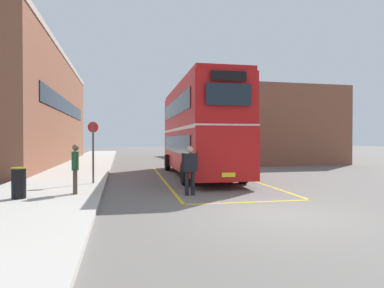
{
  "coord_description": "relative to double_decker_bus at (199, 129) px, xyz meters",
  "views": [
    {
      "loc": [
        -3.9,
        -7.67,
        1.93
      ],
      "look_at": [
        0.12,
        10.41,
        1.68
      ],
      "focal_mm": 30.39,
      "sensor_mm": 36.0,
      "label": 1
    }
  ],
  "objects": [
    {
      "name": "brick_building_left",
      "position": [
        -11.11,
        11.1,
        1.81
      ],
      "size": [
        5.79,
        24.38,
        8.63
      ],
      "color": "brown",
      "rests_on": "ground"
    },
    {
      "name": "bay_marking_yellow",
      "position": [
        -0.03,
        -1.97,
        -2.51
      ],
      "size": [
        4.59,
        12.88,
        0.01
      ],
      "color": "gold",
      "rests_on": "ground"
    },
    {
      "name": "sidewalk_left",
      "position": [
        -6.68,
        7.71,
        -2.44
      ],
      "size": [
        4.0,
        57.6,
        0.14
      ],
      "primitive_type": "cube",
      "color": "#B2ADA3",
      "rests_on": "ground"
    },
    {
      "name": "bus_stop_sign",
      "position": [
        -5.16,
        -2.87,
        -0.85
      ],
      "size": [
        0.43,
        0.14,
        2.52
      ],
      "color": "#4C4C51",
      "rests_on": "sidewalk_left"
    },
    {
      "name": "ground_plane",
      "position": [
        -0.18,
        5.31,
        -2.51
      ],
      "size": [
        135.6,
        135.6,
        0.0
      ],
      "primitive_type": "plane",
      "color": "#66605B"
    },
    {
      "name": "pedestrian_boarding",
      "position": [
        -1.72,
        -5.79,
        -1.53
      ],
      "size": [
        0.57,
        0.26,
        1.71
      ],
      "color": "black",
      "rests_on": "ground"
    },
    {
      "name": "litter_bin",
      "position": [
        -7.08,
        -6.01,
        -1.9
      ],
      "size": [
        0.44,
        0.44,
        0.95
      ],
      "color": "black",
      "rests_on": "sidewalk_left"
    },
    {
      "name": "depot_building_right",
      "position": [
        9.26,
        12.21,
        0.52
      ],
      "size": [
        7.94,
        15.03,
        6.06
      ],
      "color": "brown",
      "rests_on": "ground"
    },
    {
      "name": "single_deck_bus",
      "position": [
        3.66,
        17.42,
        -0.87
      ],
      "size": [
        3.32,
        9.85,
        3.02
      ],
      "color": "black",
      "rests_on": "ground"
    },
    {
      "name": "pedestrian_waiting_near",
      "position": [
        -5.53,
        -5.47,
        -1.43
      ],
      "size": [
        0.28,
        0.55,
        1.64
      ],
      "color": "#473828",
      "rests_on": "sidewalk_left"
    },
    {
      "name": "double_decker_bus",
      "position": [
        0.0,
        0.0,
        0.0
      ],
      "size": [
        3.07,
        10.83,
        4.75
      ],
      "color": "black",
      "rests_on": "ground"
    }
  ]
}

